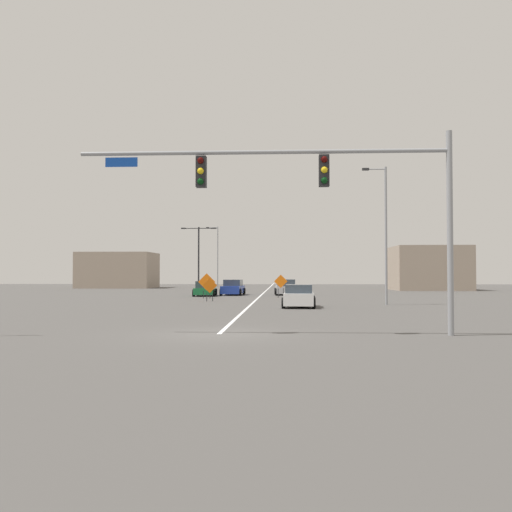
{
  "coord_description": "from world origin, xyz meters",
  "views": [
    {
      "loc": [
        2.18,
        -19.12,
        2.01
      ],
      "look_at": [
        -0.48,
        34.92,
        3.69
      ],
      "focal_mm": 40.38,
      "sensor_mm": 36.0,
      "label": 1
    }
  ],
  "objects_px": {
    "street_lamp_near_left": "(199,252)",
    "construction_sign_median_far": "(210,287)",
    "car_green_far": "(205,289)",
    "construction_sign_median_near": "(281,283)",
    "street_lamp_far_left": "(217,254)",
    "car_blue_distant": "(233,288)",
    "traffic_signal_assembly": "(322,185)",
    "car_silver_passing": "(286,288)",
    "car_white_mid": "(299,296)",
    "street_lamp_near_right": "(384,229)",
    "construction_sign_right_shoulder": "(207,283)",
    "street_lamp_mid_right": "(198,252)"
  },
  "relations": [
    {
      "from": "street_lamp_near_left",
      "to": "construction_sign_median_far",
      "type": "height_order",
      "value": "street_lamp_near_left"
    },
    {
      "from": "street_lamp_near_left",
      "to": "car_green_far",
      "type": "height_order",
      "value": "street_lamp_near_left"
    },
    {
      "from": "street_lamp_near_left",
      "to": "construction_sign_median_near",
      "type": "xyz_separation_m",
      "value": [
        10.01,
        -20.53,
        -3.38
      ]
    },
    {
      "from": "street_lamp_far_left",
      "to": "car_blue_distant",
      "type": "distance_m",
      "value": 36.31
    },
    {
      "from": "traffic_signal_assembly",
      "to": "car_blue_distant",
      "type": "relative_size",
      "value": 2.74
    },
    {
      "from": "street_lamp_near_left",
      "to": "car_silver_passing",
      "type": "distance_m",
      "value": 17.94
    },
    {
      "from": "construction_sign_median_near",
      "to": "car_white_mid",
      "type": "xyz_separation_m",
      "value": [
        1.18,
        -13.65,
        -0.59
      ]
    },
    {
      "from": "construction_sign_median_far",
      "to": "car_blue_distant",
      "type": "distance_m",
      "value": 12.49
    },
    {
      "from": "street_lamp_near_left",
      "to": "car_silver_passing",
      "type": "bearing_deg",
      "value": -53.4
    },
    {
      "from": "car_green_far",
      "to": "street_lamp_near_right",
      "type": "bearing_deg",
      "value": -45.95
    },
    {
      "from": "street_lamp_near_left",
      "to": "construction_sign_median_near",
      "type": "relative_size",
      "value": 3.94
    },
    {
      "from": "street_lamp_near_right",
      "to": "construction_sign_median_near",
      "type": "distance_m",
      "value": 13.16
    },
    {
      "from": "traffic_signal_assembly",
      "to": "car_white_mid",
      "type": "height_order",
      "value": "traffic_signal_assembly"
    },
    {
      "from": "car_blue_distant",
      "to": "construction_sign_right_shoulder",
      "type": "bearing_deg",
      "value": -101.44
    },
    {
      "from": "street_lamp_far_left",
      "to": "construction_sign_median_near",
      "type": "bearing_deg",
      "value": -76.1
    },
    {
      "from": "car_blue_distant",
      "to": "car_green_far",
      "type": "xyz_separation_m",
      "value": [
        -2.31,
        -2.48,
        -0.03
      ]
    },
    {
      "from": "car_silver_passing",
      "to": "car_green_far",
      "type": "relative_size",
      "value": 1.11
    },
    {
      "from": "street_lamp_far_left",
      "to": "car_white_mid",
      "type": "distance_m",
      "value": 56.56
    },
    {
      "from": "construction_sign_median_near",
      "to": "car_silver_passing",
      "type": "bearing_deg",
      "value": 86.27
    },
    {
      "from": "traffic_signal_assembly",
      "to": "street_lamp_mid_right",
      "type": "relative_size",
      "value": 1.55
    },
    {
      "from": "car_green_far",
      "to": "street_lamp_far_left",
      "type": "bearing_deg",
      "value": 95.13
    },
    {
      "from": "car_green_far",
      "to": "construction_sign_right_shoulder",
      "type": "bearing_deg",
      "value": -80.73
    },
    {
      "from": "street_lamp_far_left",
      "to": "car_white_mid",
      "type": "xyz_separation_m",
      "value": [
        11.47,
        -55.21,
        -4.5
      ]
    },
    {
      "from": "street_lamp_far_left",
      "to": "car_white_mid",
      "type": "bearing_deg",
      "value": -78.27
    },
    {
      "from": "traffic_signal_assembly",
      "to": "construction_sign_median_near",
      "type": "xyz_separation_m",
      "value": [
        -1.55,
        29.25,
        -3.71
      ]
    },
    {
      "from": "street_lamp_far_left",
      "to": "car_silver_passing",
      "type": "relative_size",
      "value": 2.09
    },
    {
      "from": "car_silver_passing",
      "to": "traffic_signal_assembly",
      "type": "bearing_deg",
      "value": -88.19
    },
    {
      "from": "street_lamp_near_left",
      "to": "street_lamp_near_right",
      "type": "bearing_deg",
      "value": -61.64
    },
    {
      "from": "street_lamp_mid_right",
      "to": "car_blue_distant",
      "type": "bearing_deg",
      "value": -72.17
    },
    {
      "from": "car_blue_distant",
      "to": "car_white_mid",
      "type": "relative_size",
      "value": 1.11
    },
    {
      "from": "construction_sign_median_near",
      "to": "street_lamp_mid_right",
      "type": "bearing_deg",
      "value": 113.09
    },
    {
      "from": "car_silver_passing",
      "to": "car_green_far",
      "type": "distance_m",
      "value": 7.88
    },
    {
      "from": "traffic_signal_assembly",
      "to": "street_lamp_near_right",
      "type": "bearing_deg",
      "value": 74.18
    },
    {
      "from": "street_lamp_mid_right",
      "to": "car_green_far",
      "type": "height_order",
      "value": "street_lamp_mid_right"
    },
    {
      "from": "street_lamp_mid_right",
      "to": "construction_sign_right_shoulder",
      "type": "bearing_deg",
      "value": -80.03
    },
    {
      "from": "street_lamp_mid_right",
      "to": "car_blue_distant",
      "type": "height_order",
      "value": "street_lamp_mid_right"
    },
    {
      "from": "construction_sign_median_far",
      "to": "car_white_mid",
      "type": "height_order",
      "value": "construction_sign_median_far"
    },
    {
      "from": "street_lamp_mid_right",
      "to": "car_silver_passing",
      "type": "height_order",
      "value": "street_lamp_mid_right"
    },
    {
      "from": "construction_sign_right_shoulder",
      "to": "car_green_far",
      "type": "xyz_separation_m",
      "value": [
        -0.81,
        4.94,
        -0.63
      ]
    },
    {
      "from": "car_blue_distant",
      "to": "car_silver_passing",
      "type": "bearing_deg",
      "value": 5.74
    },
    {
      "from": "construction_sign_median_near",
      "to": "car_blue_distant",
      "type": "xyz_separation_m",
      "value": [
        -4.56,
        5.98,
        -0.57
      ]
    },
    {
      "from": "car_white_mid",
      "to": "car_green_far",
      "type": "relative_size",
      "value": 1.01
    },
    {
      "from": "construction_sign_right_shoulder",
      "to": "car_silver_passing",
      "type": "distance_m",
      "value": 10.25
    },
    {
      "from": "construction_sign_median_near",
      "to": "traffic_signal_assembly",
      "type": "bearing_deg",
      "value": -86.97
    },
    {
      "from": "construction_sign_right_shoulder",
      "to": "car_white_mid",
      "type": "bearing_deg",
      "value": -59.33
    },
    {
      "from": "street_lamp_far_left",
      "to": "street_lamp_mid_right",
      "type": "relative_size",
      "value": 1.18
    },
    {
      "from": "construction_sign_right_shoulder",
      "to": "car_silver_passing",
      "type": "bearing_deg",
      "value": 50.68
    },
    {
      "from": "street_lamp_near_right",
      "to": "street_lamp_mid_right",
      "type": "distance_m",
      "value": 39.94
    },
    {
      "from": "traffic_signal_assembly",
      "to": "construction_sign_median_near",
      "type": "relative_size",
      "value": 6.4
    },
    {
      "from": "street_lamp_near_left",
      "to": "construction_sign_right_shoulder",
      "type": "relative_size",
      "value": 3.73
    }
  ]
}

